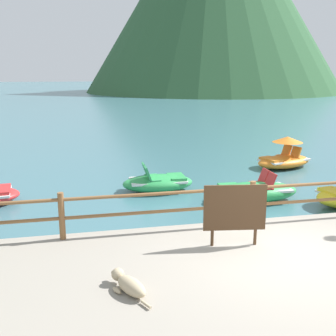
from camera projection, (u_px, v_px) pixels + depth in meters
ground_plane at (111, 104)px, 45.65m from camera, size 200.00×200.00×0.00m
dock_railing at (252, 198)px, 8.84m from camera, size 23.92×0.12×0.95m
sign_board at (235, 209)px, 7.71m from camera, size 1.17×0.21×1.19m
dog_resting at (129, 284)px, 6.18m from camera, size 0.55×1.01×0.26m
pedal_boat_4 at (284, 158)px, 15.81m from camera, size 2.60×1.83×1.20m
pedal_boat_5 at (158, 182)px, 12.75m from camera, size 2.18×1.18×0.85m
pedal_boat_7 at (254, 192)px, 11.74m from camera, size 2.55×1.16×0.87m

